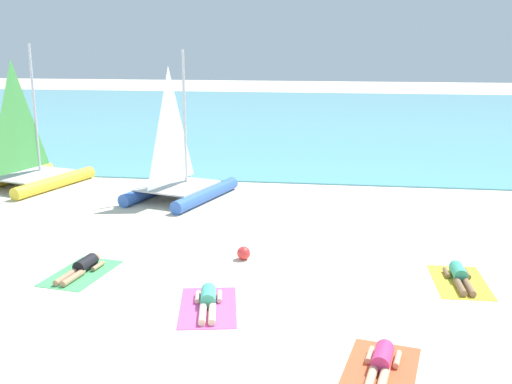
{
  "coord_description": "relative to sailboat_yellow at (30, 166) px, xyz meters",
  "views": [
    {
      "loc": [
        2.19,
        -10.23,
        5.06
      ],
      "look_at": [
        0.0,
        5.05,
        1.2
      ],
      "focal_mm": 42.41,
      "sensor_mm": 36.0,
      "label": 1
    }
  ],
  "objects": [
    {
      "name": "sunbather_center_right",
      "position": [
        11.71,
        -10.91,
        -0.61
      ],
      "size": [
        0.7,
        1.56,
        0.3
      ],
      "rotation": [
        0.0,
        0.0,
        -0.2
      ],
      "color": "#D83372",
      "rests_on": "towel_center_right"
    },
    {
      "name": "sunbather_rightmost",
      "position": [
        13.6,
        -6.94,
        -0.61
      ],
      "size": [
        0.55,
        1.56,
        0.3
      ],
      "rotation": [
        0.0,
        0.0,
        0.03
      ],
      "color": "#3FB28C",
      "rests_on": "towel_rightmost"
    },
    {
      "name": "sunbather_leftmost",
      "position": [
        5.29,
        -7.62,
        -0.61
      ],
      "size": [
        0.63,
        1.57,
        0.3
      ],
      "rotation": [
        0.0,
        0.0,
        -0.15
      ],
      "color": "black",
      "rests_on": "towel_leftmost"
    },
    {
      "name": "beach_ball",
      "position": [
        8.75,
        -6.28,
        -0.59
      ],
      "size": [
        0.32,
        0.32,
        0.32
      ],
      "primitive_type": "sphere",
      "color": "red",
      "rests_on": "ground"
    },
    {
      "name": "ocean_water",
      "position": [
        8.78,
        21.76,
        -0.72
      ],
      "size": [
        120.0,
        40.0,
        0.05
      ],
      "primitive_type": "cube",
      "color": "#5BB2C1",
      "rests_on": "ground"
    },
    {
      "name": "towel_leftmost",
      "position": [
        5.28,
        -7.69,
        -0.74
      ],
      "size": [
        1.36,
        2.04,
        0.01
      ],
      "primitive_type": "cube",
      "rotation": [
        0.0,
        0.0,
        -0.15
      ],
      "color": "#4CB266",
      "rests_on": "ground"
    },
    {
      "name": "ground_plane",
      "position": [
        8.78,
        0.53,
        -0.75
      ],
      "size": [
        120.0,
        120.0,
        0.0
      ],
      "primitive_type": "plane",
      "color": "beige"
    },
    {
      "name": "sailboat_blue",
      "position": [
        5.71,
        -0.91,
        -0.03
      ],
      "size": [
        3.34,
        4.22,
        4.82
      ],
      "rotation": [
        0.0,
        0.0,
        -0.3
      ],
      "color": "blue",
      "rests_on": "ground"
    },
    {
      "name": "towel_center_left",
      "position": [
        8.49,
        -9.03,
        -0.74
      ],
      "size": [
        1.44,
        2.07,
        0.01
      ],
      "primitive_type": "cube",
      "rotation": [
        0.0,
        0.0,
        0.19
      ],
      "color": "#D84C99",
      "rests_on": "ground"
    },
    {
      "name": "towel_rightmost",
      "position": [
        13.6,
        -7.01,
        -0.74
      ],
      "size": [
        1.15,
        1.93,
        0.01
      ],
      "primitive_type": "cube",
      "rotation": [
        0.0,
        0.0,
        0.03
      ],
      "color": "yellow",
      "rests_on": "ground"
    },
    {
      "name": "sailboat_yellow",
      "position": [
        0.0,
        0.0,
        0.0
      ],
      "size": [
        3.39,
        4.35,
        5.0
      ],
      "rotation": [
        0.0,
        0.0,
        -0.27
      ],
      "color": "yellow",
      "rests_on": "ground"
    },
    {
      "name": "towel_center_right",
      "position": [
        11.69,
        -10.97,
        -0.74
      ],
      "size": [
        1.45,
        2.08,
        0.01
      ],
      "primitive_type": "cube",
      "rotation": [
        0.0,
        0.0,
        -0.2
      ],
      "color": "#EA5933",
      "rests_on": "ground"
    },
    {
      "name": "sunbather_center_left",
      "position": [
        8.48,
        -8.97,
        -0.61
      ],
      "size": [
        0.69,
        1.56,
        0.3
      ],
      "rotation": [
        0.0,
        0.0,
        0.19
      ],
      "color": "#3FB28C",
      "rests_on": "towel_center_left"
    }
  ]
}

